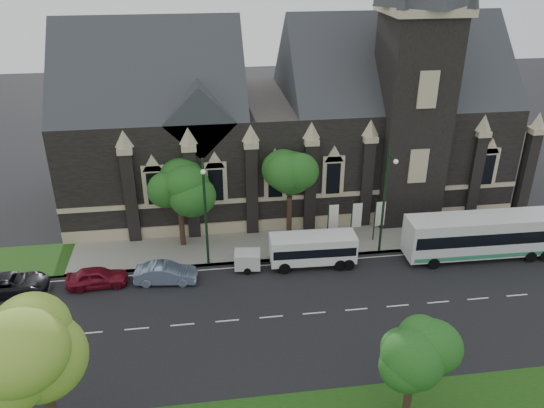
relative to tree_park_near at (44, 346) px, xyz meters
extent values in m
plane|color=black|center=(11.77, 8.77, -6.42)|extent=(160.00, 160.00, 0.00)
cube|color=gray|center=(11.77, 18.27, -6.34)|extent=(80.00, 5.00, 0.15)
cube|color=black|center=(15.77, 28.27, -1.42)|extent=(40.00, 15.00, 10.00)
cube|color=#2B2E32|center=(3.77, 28.27, 3.58)|extent=(16.00, 15.00, 15.00)
cube|color=#2B2E32|center=(25.77, 28.27, 3.58)|extent=(20.00, 15.00, 15.00)
cube|color=#2B2E32|center=(7.77, 23.77, 3.58)|extent=(6.00, 6.00, 6.00)
cube|color=black|center=(25.77, 22.27, 2.58)|extent=(5.50, 5.50, 18.00)
cube|color=beige|center=(25.77, 22.27, 11.78)|extent=(6.20, 6.20, 0.60)
cube|color=beige|center=(15.77, 20.73, -3.22)|extent=(40.00, 0.22, 0.40)
cube|color=beige|center=(15.77, 20.73, -5.82)|extent=(40.00, 0.25, 1.20)
cube|color=black|center=(13.77, 20.59, -1.62)|extent=(1.20, 0.12, 2.80)
sphere|color=#8BA932|center=(-0.23, -0.23, -0.20)|extent=(4.16, 4.16, 4.16)
sphere|color=#8BA932|center=(0.55, 0.55, 0.58)|extent=(3.12, 3.12, 3.12)
cylinder|color=black|center=(17.77, -0.73, -4.88)|extent=(0.44, 0.44, 3.08)
sphere|color=#1C551A|center=(17.77, -0.73, -1.94)|extent=(3.20, 3.20, 3.20)
sphere|color=#1C551A|center=(18.37, -0.13, -1.34)|extent=(2.40, 2.40, 2.40)
cylinder|color=black|center=(14.77, 19.27, -4.44)|extent=(0.44, 0.44, 3.96)
sphere|color=#1C551A|center=(14.77, 19.27, -0.78)|extent=(3.84, 3.84, 3.84)
sphere|color=#1C551A|center=(15.49, 19.99, -0.06)|extent=(2.88, 2.88, 2.88)
cylinder|color=black|center=(5.77, 19.27, -4.44)|extent=(0.44, 0.44, 3.96)
sphere|color=#1C551A|center=(5.77, 19.27, -0.85)|extent=(3.68, 3.68, 3.68)
sphere|color=#1C551A|center=(6.46, 19.96, -0.16)|extent=(2.76, 2.76, 2.76)
cylinder|color=black|center=(21.77, 16.07, -1.92)|extent=(0.20, 0.20, 9.00)
cylinder|color=black|center=(21.77, 15.27, 2.28)|extent=(0.10, 1.60, 0.10)
sphere|color=silver|center=(21.77, 14.47, 2.18)|extent=(0.36, 0.36, 0.36)
cylinder|color=black|center=(7.77, 16.07, -1.92)|extent=(0.20, 0.20, 9.00)
cylinder|color=black|center=(7.77, 15.27, 2.28)|extent=(0.10, 1.60, 0.10)
sphere|color=silver|center=(7.77, 14.47, 2.18)|extent=(0.36, 0.36, 0.36)
cylinder|color=black|center=(17.77, 17.77, -4.42)|extent=(0.10, 0.10, 4.00)
cube|color=white|center=(18.22, 17.77, -3.82)|extent=(0.80, 0.04, 2.20)
cylinder|color=black|center=(19.77, 17.77, -4.42)|extent=(0.10, 0.10, 4.00)
cube|color=white|center=(20.22, 17.77, -3.82)|extent=(0.80, 0.04, 2.20)
cylinder|color=black|center=(21.77, 17.77, -4.42)|extent=(0.10, 0.10, 4.00)
cube|color=white|center=(22.22, 17.77, -3.82)|extent=(0.80, 0.04, 2.20)
cube|color=silver|center=(29.53, 14.23, -4.39)|extent=(12.42, 2.79, 3.16)
cube|color=black|center=(29.53, 14.23, -4.18)|extent=(11.93, 2.82, 1.01)
cube|color=#2E8058|center=(29.53, 14.23, -5.67)|extent=(11.93, 2.81, 0.35)
cylinder|color=black|center=(25.17, 13.01, -5.97)|extent=(0.90, 0.30, 0.90)
cylinder|color=black|center=(25.22, 15.59, -5.97)|extent=(0.90, 0.30, 0.90)
cylinder|color=black|center=(33.22, 12.88, -5.97)|extent=(0.90, 0.30, 0.90)
cylinder|color=black|center=(33.26, 15.46, -5.97)|extent=(0.90, 0.30, 0.90)
cylinder|color=black|center=(34.50, 15.44, -5.97)|extent=(0.90, 0.30, 0.90)
cube|color=white|center=(15.90, 14.89, -4.90)|extent=(6.76, 2.31, 2.13)
cube|color=black|center=(15.90, 14.89, -4.81)|extent=(6.49, 2.34, 0.72)
cylinder|color=black|center=(13.53, 13.91, -5.97)|extent=(0.91, 0.31, 0.90)
cylinder|color=black|center=(13.59, 16.01, -5.97)|extent=(0.91, 0.31, 0.90)
cylinder|color=black|center=(17.88, 13.77, -5.97)|extent=(0.91, 0.31, 0.90)
cylinder|color=black|center=(17.94, 15.88, -5.97)|extent=(0.91, 0.31, 0.90)
cylinder|color=black|center=(18.55, 13.75, -5.97)|extent=(0.91, 0.31, 0.90)
cylinder|color=black|center=(18.61, 15.86, -5.97)|extent=(0.91, 0.31, 0.90)
cube|color=silver|center=(10.77, 14.92, -5.53)|extent=(2.13, 1.69, 1.28)
cylinder|color=black|center=(10.69, 14.19, -6.14)|extent=(0.57, 0.26, 0.55)
cylinder|color=black|center=(10.85, 15.66, -6.14)|extent=(0.57, 0.26, 0.55)
cylinder|color=black|center=(12.05, 14.78, -5.87)|extent=(1.19, 0.21, 0.08)
imported|color=#7486A8|center=(4.55, 14.03, -5.66)|extent=(4.74, 2.07, 1.52)
imported|color=maroon|center=(-0.46, 14.23, -5.66)|extent=(4.49, 1.98, 1.50)
imported|color=black|center=(-6.58, 14.21, -5.67)|extent=(5.47, 2.65, 1.50)
camera|label=1|loc=(7.69, -20.77, 16.86)|focal=35.84mm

